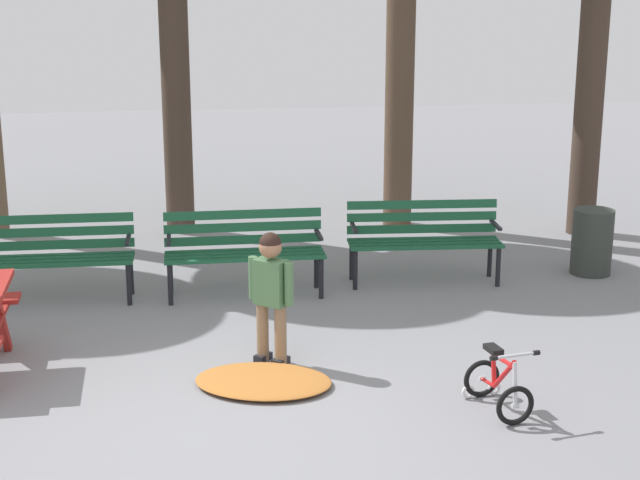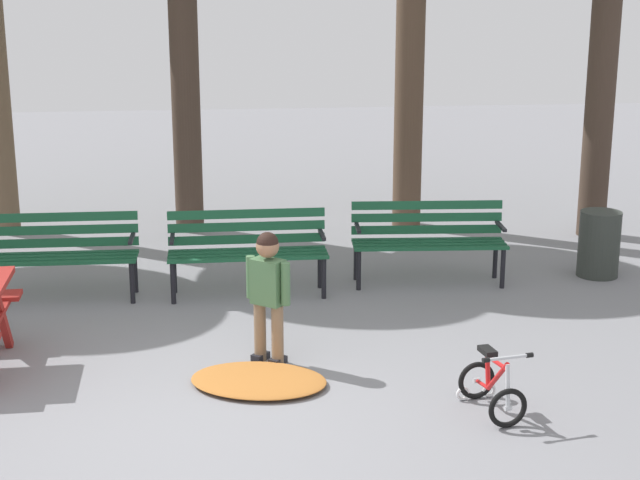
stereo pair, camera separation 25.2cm
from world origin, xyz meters
TOP-DOWN VIEW (x-y plane):
  - ground at (0.00, 0.00)m, footprint 36.00×36.00m
  - park_bench_far_left at (-1.44, 3.17)m, footprint 1.61×0.49m
  - park_bench_left at (0.46, 3.09)m, footprint 1.60×0.47m
  - park_bench_right at (2.36, 3.26)m, footprint 1.63×0.58m
  - child_standing at (0.54, 1.20)m, footprint 0.35×0.30m
  - kids_bicycle at (2.11, 0.02)m, footprint 0.44×0.60m
  - leaf_pile at (0.43, 0.74)m, footprint 1.26×1.05m
  - trash_bin at (4.25, 3.26)m, footprint 0.44×0.44m

SIDE VIEW (x-z plane):
  - ground at x=0.00m, z-range 0.00..0.00m
  - leaf_pile at x=0.43m, z-range 0.00..0.07m
  - kids_bicycle at x=2.11m, z-range -0.07..0.47m
  - trash_bin at x=4.25m, z-range 0.00..0.72m
  - park_bench_far_left at x=-1.44m, z-range 0.08..0.94m
  - park_bench_left at x=0.46m, z-range 0.08..0.94m
  - park_bench_right at x=2.36m, z-range 0.08..0.94m
  - child_standing at x=0.54m, z-range 0.10..1.23m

